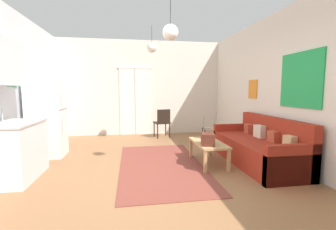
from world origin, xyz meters
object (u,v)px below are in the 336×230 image
at_px(handbag, 208,139).
at_px(pendant_lamp_near, 170,32).
at_px(coffee_table, 208,145).
at_px(bamboo_vase, 204,133).
at_px(accent_chair, 162,121).
at_px(pendant_lamp_far, 152,48).
at_px(refrigerator, 47,118).
at_px(couch, 259,148).

relative_size(handbag, pendant_lamp_near, 0.46).
distance_m(coffee_table, bamboo_vase, 0.35).
distance_m(accent_chair, pendant_lamp_far, 2.14).
bearing_deg(refrigerator, couch, -15.58).
bearing_deg(couch, handbag, -174.41).
xyz_separation_m(handbag, pendant_lamp_near, (-0.70, -0.22, 1.71)).
bearing_deg(bamboo_vase, pendant_lamp_near, -136.96).
distance_m(coffee_table, accent_chair, 2.55).
relative_size(bamboo_vase, handbag, 1.30).
relative_size(couch, bamboo_vase, 4.76).
bearing_deg(pendant_lamp_far, handbag, -65.80).
distance_m(couch, handbag, 1.07).
xyz_separation_m(bamboo_vase, accent_chair, (-0.51, 2.20, -0.06)).
xyz_separation_m(coffee_table, refrigerator, (-3.09, 1.02, 0.43)).
xyz_separation_m(couch, pendant_lamp_near, (-1.74, -0.33, 1.95)).
xyz_separation_m(accent_chair, pendant_lamp_near, (-0.28, -2.93, 1.76)).
bearing_deg(bamboo_vase, accent_chair, 103.19).
bearing_deg(coffee_table, handbag, -111.78).
bearing_deg(couch, accent_chair, 119.25).
distance_m(refrigerator, pendant_lamp_far, 2.76).
relative_size(pendant_lamp_near, pendant_lamp_far, 1.20).
distance_m(coffee_table, handbag, 0.28).
distance_m(refrigerator, accent_chair, 2.99).
bearing_deg(couch, refrigerator, 164.42).
bearing_deg(handbag, couch, 5.59).
xyz_separation_m(couch, handbag, (-1.04, -0.10, 0.24)).
height_order(coffee_table, bamboo_vase, bamboo_vase).
distance_m(coffee_table, refrigerator, 3.28).
bearing_deg(pendant_lamp_far, bamboo_vase, -54.73).
bearing_deg(pendant_lamp_near, bamboo_vase, 43.04).
height_order(couch, handbag, couch).
bearing_deg(pendant_lamp_far, refrigerator, -166.16).
bearing_deg(couch, pendant_lamp_near, -169.37).
relative_size(coffee_table, handbag, 2.93).
relative_size(couch, pendant_lamp_far, 3.39).
relative_size(coffee_table, bamboo_vase, 2.26).
xyz_separation_m(refrigerator, pendant_lamp_near, (2.30, -1.45, 1.44)).
bearing_deg(handbag, accent_chair, 98.84).
xyz_separation_m(coffee_table, handbag, (-0.08, -0.21, 0.16)).
bearing_deg(bamboo_vase, handbag, -100.28).
bearing_deg(refrigerator, handbag, -22.26).
bearing_deg(bamboo_vase, pendant_lamp_far, 125.27).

